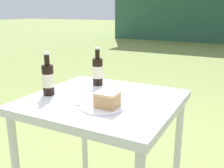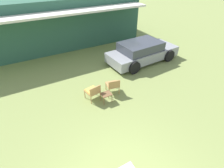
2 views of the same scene
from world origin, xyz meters
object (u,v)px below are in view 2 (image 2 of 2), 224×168
object	(u,v)px
parked_car	(142,52)
wicker_chair_cushioned	(93,91)
garden_side_table	(106,95)
wicker_chair_plain	(113,85)

from	to	relation	value
parked_car	wicker_chair_cushioned	distance (m)	4.54
parked_car	garden_side_table	distance (m)	4.37
parked_car	wicker_chair_cushioned	xyz separation A→B (m)	(-4.11, -1.92, -0.16)
parked_car	wicker_chair_plain	world-z (taller)	parked_car
parked_car	garden_side_table	size ratio (longest dim) A/B	10.13
garden_side_table	wicker_chair_cushioned	bearing A→B (deg)	135.69
wicker_chair_cushioned	garden_side_table	distance (m)	0.61
wicker_chair_cushioned	garden_side_table	world-z (taller)	wicker_chair_cushioned
parked_car	wicker_chair_cushioned	world-z (taller)	parked_car
wicker_chair_cushioned	wicker_chair_plain	distance (m)	1.00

